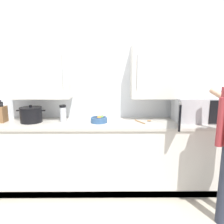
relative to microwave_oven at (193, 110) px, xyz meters
name	(u,v)px	position (x,y,z in m)	size (l,w,h in m)	color
back_wall_tiled	(101,81)	(-1.23, 0.28, 0.38)	(4.28, 0.44, 2.84)	silver
counter_unit	(101,155)	(-1.23, -0.03, -0.62)	(3.34, 0.64, 0.92)	beige
microwave_oven	(193,110)	(0.00, 0.00, 0.00)	(0.65, 0.73, 0.33)	#B7BABF
stock_pot	(31,115)	(-2.16, -0.01, -0.06)	(0.38, 0.29, 0.23)	black
wooden_spoon	(144,121)	(-0.64, -0.01, -0.15)	(0.23, 0.22, 0.02)	#A37547
thermos_flask	(63,113)	(-1.74, 0.00, -0.05)	(0.09, 0.09, 0.23)	#B7BABF
knife_block	(1,114)	(-2.56, 0.00, -0.05)	(0.11, 0.15, 0.30)	brown
fruit_bowl	(99,119)	(-1.25, -0.03, -0.12)	(0.22, 0.22, 0.10)	#335684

